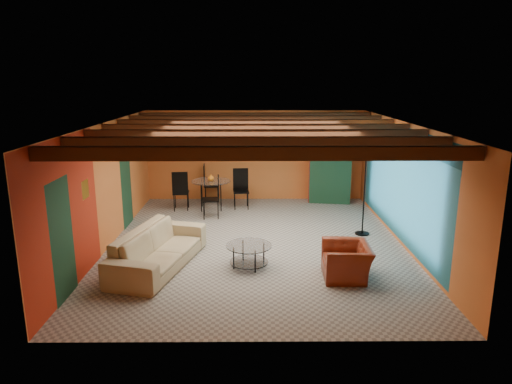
{
  "coord_description": "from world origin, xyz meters",
  "views": [
    {
      "loc": [
        -0.08,
        -9.87,
        3.63
      ],
      "look_at": [
        0.0,
        0.2,
        1.15
      ],
      "focal_mm": 32.61,
      "sensor_mm": 36.0,
      "label": 1
    }
  ],
  "objects_px": {
    "armchair": "(347,261)",
    "coffee_table": "(249,256)",
    "floor_lamp": "(364,192)",
    "dining_table": "(211,189)",
    "armoire": "(329,168)",
    "potted_plant": "(331,126)",
    "vase": "(211,166)",
    "sofa": "(159,248)"
  },
  "relations": [
    {
      "from": "dining_table",
      "to": "potted_plant",
      "type": "xyz_separation_m",
      "value": [
        3.45,
        0.82,
        1.71
      ]
    },
    {
      "from": "armoire",
      "to": "vase",
      "type": "distance_m",
      "value": 3.55
    },
    {
      "from": "coffee_table",
      "to": "potted_plant",
      "type": "xyz_separation_m",
      "value": [
        2.35,
        5.0,
        2.05
      ]
    },
    {
      "from": "coffee_table",
      "to": "dining_table",
      "type": "distance_m",
      "value": 4.34
    },
    {
      "from": "armoire",
      "to": "dining_table",
      "type": "bearing_deg",
      "value": -157.85
    },
    {
      "from": "coffee_table",
      "to": "vase",
      "type": "xyz_separation_m",
      "value": [
        -1.1,
        4.19,
        1.0
      ]
    },
    {
      "from": "dining_table",
      "to": "armchair",
      "type": "bearing_deg",
      "value": -58.07
    },
    {
      "from": "sofa",
      "to": "vase",
      "type": "bearing_deg",
      "value": 5.18
    },
    {
      "from": "armoire",
      "to": "floor_lamp",
      "type": "height_order",
      "value": "floor_lamp"
    },
    {
      "from": "potted_plant",
      "to": "vase",
      "type": "xyz_separation_m",
      "value": [
        -3.45,
        -0.82,
        -1.04
      ]
    },
    {
      "from": "dining_table",
      "to": "floor_lamp",
      "type": "distance_m",
      "value": 4.42
    },
    {
      "from": "coffee_table",
      "to": "dining_table",
      "type": "height_order",
      "value": "dining_table"
    },
    {
      "from": "coffee_table",
      "to": "armoire",
      "type": "bearing_deg",
      "value": 64.83
    },
    {
      "from": "sofa",
      "to": "potted_plant",
      "type": "distance_m",
      "value": 6.74
    },
    {
      "from": "armchair",
      "to": "armoire",
      "type": "relative_size",
      "value": 0.48
    },
    {
      "from": "coffee_table",
      "to": "floor_lamp",
      "type": "height_order",
      "value": "floor_lamp"
    },
    {
      "from": "dining_table",
      "to": "sofa",
      "type": "bearing_deg",
      "value": -99.19
    },
    {
      "from": "armchair",
      "to": "coffee_table",
      "type": "relative_size",
      "value": 1.08
    },
    {
      "from": "dining_table",
      "to": "potted_plant",
      "type": "relative_size",
      "value": 4.6
    },
    {
      "from": "dining_table",
      "to": "armoire",
      "type": "height_order",
      "value": "armoire"
    },
    {
      "from": "floor_lamp",
      "to": "potted_plant",
      "type": "height_order",
      "value": "potted_plant"
    },
    {
      "from": "vase",
      "to": "sofa",
      "type": "bearing_deg",
      "value": -99.19
    },
    {
      "from": "armchair",
      "to": "floor_lamp",
      "type": "xyz_separation_m",
      "value": [
        0.87,
        2.45,
        0.71
      ]
    },
    {
      "from": "floor_lamp",
      "to": "armchair",
      "type": "bearing_deg",
      "value": -109.51
    },
    {
      "from": "floor_lamp",
      "to": "dining_table",
      "type": "bearing_deg",
      "value": 149.4
    },
    {
      "from": "armchair",
      "to": "armoire",
      "type": "height_order",
      "value": "armoire"
    },
    {
      "from": "potted_plant",
      "to": "armchair",
      "type": "bearing_deg",
      "value": -95.47
    },
    {
      "from": "dining_table",
      "to": "floor_lamp",
      "type": "xyz_separation_m",
      "value": [
        3.79,
        -2.24,
        0.46
      ]
    },
    {
      "from": "armoire",
      "to": "armchair",
      "type": "bearing_deg",
      "value": -86.67
    },
    {
      "from": "coffee_table",
      "to": "dining_table",
      "type": "xyz_separation_m",
      "value": [
        -1.1,
        4.19,
        0.34
      ]
    },
    {
      "from": "sofa",
      "to": "armoire",
      "type": "relative_size",
      "value": 1.29
    },
    {
      "from": "dining_table",
      "to": "armoire",
      "type": "bearing_deg",
      "value": 13.35
    },
    {
      "from": "armoire",
      "to": "floor_lamp",
      "type": "relative_size",
      "value": 0.99
    },
    {
      "from": "coffee_table",
      "to": "vase",
      "type": "height_order",
      "value": "vase"
    },
    {
      "from": "sofa",
      "to": "coffee_table",
      "type": "relative_size",
      "value": 2.92
    },
    {
      "from": "sofa",
      "to": "potted_plant",
      "type": "height_order",
      "value": "potted_plant"
    },
    {
      "from": "dining_table",
      "to": "vase",
      "type": "xyz_separation_m",
      "value": [
        0.0,
        0.0,
        0.66
      ]
    },
    {
      "from": "sofa",
      "to": "potted_plant",
      "type": "bearing_deg",
      "value": -25.22
    },
    {
      "from": "armoire",
      "to": "vase",
      "type": "height_order",
      "value": "armoire"
    },
    {
      "from": "dining_table",
      "to": "vase",
      "type": "bearing_deg",
      "value": 0.0
    },
    {
      "from": "armchair",
      "to": "sofa",
      "type": "bearing_deg",
      "value": -95.87
    },
    {
      "from": "floor_lamp",
      "to": "potted_plant",
      "type": "bearing_deg",
      "value": 96.34
    }
  ]
}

